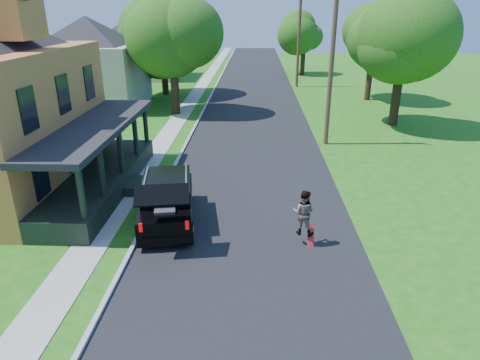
{
  "coord_description": "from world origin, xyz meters",
  "views": [
    {
      "loc": [
        0.14,
        -11.84,
        7.81
      ],
      "look_at": [
        -0.39,
        3.0,
        1.8
      ],
      "focal_mm": 32.0,
      "sensor_mm": 36.0,
      "label": 1
    }
  ],
  "objects_px": {
    "skateboarder": "(304,212)",
    "tree_right_near": "(403,38)",
    "black_suv": "(167,201)",
    "utility_pole_near": "(332,57)"
  },
  "relations": [
    {
      "from": "skateboarder",
      "to": "tree_right_near",
      "type": "height_order",
      "value": "tree_right_near"
    },
    {
      "from": "skateboarder",
      "to": "tree_right_near",
      "type": "relative_size",
      "value": 0.18
    },
    {
      "from": "black_suv",
      "to": "utility_pole_near",
      "type": "distance_m",
      "value": 13.77
    },
    {
      "from": "skateboarder",
      "to": "utility_pole_near",
      "type": "bearing_deg",
      "value": -85.31
    },
    {
      "from": "tree_right_near",
      "to": "utility_pole_near",
      "type": "height_order",
      "value": "utility_pole_near"
    },
    {
      "from": "tree_right_near",
      "to": "utility_pole_near",
      "type": "relative_size",
      "value": 0.92
    },
    {
      "from": "black_suv",
      "to": "skateboarder",
      "type": "bearing_deg",
      "value": -25.03
    },
    {
      "from": "skateboarder",
      "to": "utility_pole_near",
      "type": "height_order",
      "value": "utility_pole_near"
    },
    {
      "from": "black_suv",
      "to": "utility_pole_near",
      "type": "height_order",
      "value": "utility_pole_near"
    },
    {
      "from": "black_suv",
      "to": "tree_right_near",
      "type": "bearing_deg",
      "value": 40.98
    }
  ]
}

